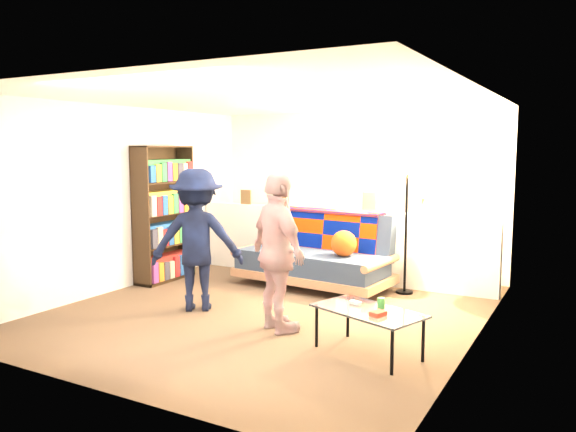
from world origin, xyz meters
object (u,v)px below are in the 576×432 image
(bookshelf, at_px, (164,218))
(coffee_table, at_px, (369,313))
(floor_lamp, at_px, (407,205))
(person_left, at_px, (197,240))
(futon_sofa, at_px, (317,256))
(person_right, at_px, (278,253))

(bookshelf, distance_m, coffee_table, 3.84)
(bookshelf, relative_size, floor_lamp, 1.18)
(coffee_table, xyz_separation_m, person_left, (-2.25, 0.41, 0.43))
(coffee_table, height_order, floor_lamp, floor_lamp)
(futon_sofa, xyz_separation_m, coffee_table, (1.52, -2.04, -0.03))
(bookshelf, bearing_deg, coffee_table, -20.68)
(coffee_table, relative_size, floor_lamp, 0.69)
(person_left, distance_m, person_right, 1.23)
(floor_lamp, bearing_deg, futon_sofa, -167.55)
(floor_lamp, bearing_deg, person_right, -107.49)
(bookshelf, bearing_deg, futon_sofa, 18.87)
(coffee_table, height_order, person_left, person_left)
(bookshelf, xyz_separation_m, coffee_table, (3.56, -1.34, -0.50))
(futon_sofa, relative_size, floor_lamp, 1.35)
(coffee_table, bearing_deg, bookshelf, 159.32)
(futon_sofa, relative_size, coffee_table, 1.96)
(floor_lamp, xyz_separation_m, person_right, (-0.67, -2.13, -0.32))
(futon_sofa, height_order, person_left, person_left)
(coffee_table, height_order, person_right, person_right)
(futon_sofa, distance_m, coffee_table, 2.54)
(bookshelf, height_order, floor_lamp, bookshelf)
(futon_sofa, distance_m, person_right, 1.97)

